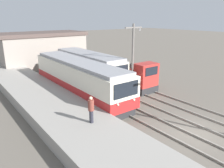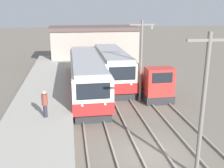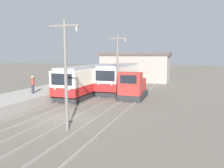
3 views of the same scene
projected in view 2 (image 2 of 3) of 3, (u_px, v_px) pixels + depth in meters
ground_plane at (148, 154)px, 14.39m from camera, size 200.00×200.00×0.00m
platform_left at (30, 156)px, 13.30m from camera, size 4.50×54.00×0.96m
track_left at (101, 157)px, 13.97m from camera, size 1.54×60.00×0.14m
track_center at (152, 153)px, 14.40m from camera, size 1.54×60.00×0.14m
track_right at (203, 148)px, 14.86m from camera, size 1.54×60.00×0.14m
commuter_train_left at (87, 77)px, 24.03m from camera, size 2.84×14.00×3.48m
commuter_train_center at (112, 69)px, 27.06m from camera, size 2.84×11.01×3.56m
shunting_locomotive at (154, 85)px, 23.14m from camera, size 2.40×4.59×3.00m
catenary_mast_near at (203, 102)px, 11.53m from camera, size 2.00×0.20×6.81m
catenary_mast_mid at (141, 59)px, 21.36m from camera, size 2.00×0.20×6.81m
person_on_platform at (45, 103)px, 16.63m from camera, size 0.38×0.38×1.76m
station_building at (94, 44)px, 38.22m from camera, size 12.60×6.30×5.17m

